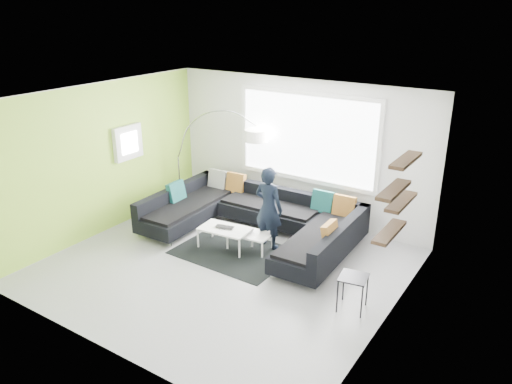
% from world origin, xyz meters
% --- Properties ---
extents(ground, '(5.50, 5.50, 0.00)m').
position_xyz_m(ground, '(0.00, 0.00, 0.00)').
color(ground, gray).
rests_on(ground, ground).
extents(room_shell, '(5.54, 5.04, 2.82)m').
position_xyz_m(room_shell, '(0.04, 0.21, 1.81)').
color(room_shell, silver).
rests_on(room_shell, ground).
extents(sectional_sofa, '(3.79, 2.41, 0.80)m').
position_xyz_m(sectional_sofa, '(-0.21, 1.13, 0.35)').
color(sectional_sofa, black).
rests_on(sectional_sofa, ground).
extents(rug, '(1.98, 1.46, 0.01)m').
position_xyz_m(rug, '(-0.16, 0.52, 0.01)').
color(rug, black).
rests_on(rug, ground).
extents(coffee_table, '(1.21, 0.77, 0.38)m').
position_xyz_m(coffee_table, '(-0.20, 0.67, 0.19)').
color(coffee_table, silver).
rests_on(coffee_table, ground).
extents(arc_lamp, '(2.13, 1.20, 2.14)m').
position_xyz_m(arc_lamp, '(-2.43, 1.71, 1.07)').
color(arc_lamp, silver).
rests_on(arc_lamp, ground).
extents(side_table, '(0.44, 0.44, 0.53)m').
position_xyz_m(side_table, '(2.26, 0.03, 0.26)').
color(side_table, black).
rests_on(side_table, ground).
extents(person, '(0.58, 0.41, 1.50)m').
position_xyz_m(person, '(0.23, 1.04, 0.75)').
color(person, black).
rests_on(person, ground).
extents(laptop, '(0.42, 0.35, 0.03)m').
position_xyz_m(laptop, '(-0.40, 0.55, 0.39)').
color(laptop, black).
rests_on(laptop, coffee_table).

